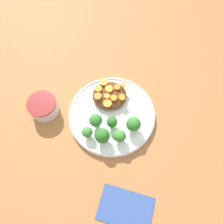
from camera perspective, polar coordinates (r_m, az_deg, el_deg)
ground_plane at (r=0.73m, az=0.00°, el=-1.06°), size 4.00×4.00×0.00m
plate at (r=0.72m, az=0.00°, el=-0.69°), size 0.28×0.28×0.02m
dip_bowl at (r=0.74m, az=-17.56°, el=1.42°), size 0.09×0.09×0.05m
stew_mound at (r=0.72m, az=-0.66°, el=4.35°), size 0.11×0.11×0.03m
broccoli_floret_0 at (r=0.67m, az=0.01°, el=-2.72°), size 0.03×0.03×0.05m
broccoli_floret_1 at (r=0.65m, az=-2.52°, el=-6.22°), size 0.04×0.04×0.06m
broccoli_floret_2 at (r=0.66m, az=5.63°, el=-3.20°), size 0.04×0.04×0.06m
broccoli_floret_3 at (r=0.66m, az=-4.27°, el=-2.23°), size 0.04×0.04×0.06m
broccoli_floret_4 at (r=0.66m, az=-6.49°, el=-5.31°), size 0.03×0.03×0.04m
broccoli_floret_5 at (r=0.65m, az=2.05°, el=-6.35°), size 0.04×0.04×0.05m
carrot_slice_0 at (r=0.70m, az=2.59°, el=3.85°), size 0.02×0.02×0.01m
carrot_slice_1 at (r=0.70m, az=0.45°, el=3.72°), size 0.02×0.02×0.00m
carrot_slice_2 at (r=0.70m, az=-3.72°, el=4.15°), size 0.02×0.02×0.01m
carrot_slice_3 at (r=0.72m, az=-3.56°, el=6.11°), size 0.02×0.02×0.01m
carrot_slice_4 at (r=0.72m, az=1.30°, el=6.46°), size 0.02×0.02×0.01m
carrot_slice_5 at (r=0.71m, az=-0.80°, el=6.06°), size 0.03×0.03×0.01m
carrot_slice_6 at (r=0.73m, az=-2.15°, el=7.81°), size 0.03×0.03×0.01m
carrot_slice_7 at (r=0.72m, az=2.98°, el=7.11°), size 0.02×0.02×0.01m
carrot_slice_8 at (r=0.70m, az=-1.36°, el=4.18°), size 0.02×0.02×0.01m
carrot_slice_9 at (r=0.69m, az=-1.19°, el=2.28°), size 0.03×0.03×0.00m
napkin at (r=0.66m, az=3.59°, el=-23.84°), size 0.16×0.12×0.01m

